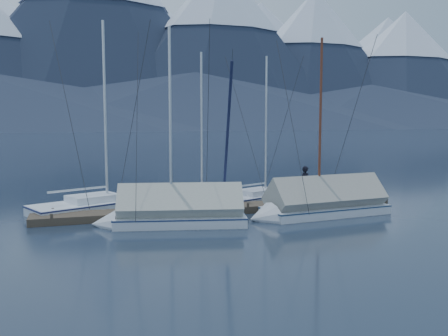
{
  "coord_description": "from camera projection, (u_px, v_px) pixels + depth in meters",
  "views": [
    {
      "loc": [
        -6.98,
        -20.02,
        4.52
      ],
      "look_at": [
        0.0,
        2.0,
        2.2
      ],
      "focal_mm": 38.0,
      "sensor_mm": 36.0,
      "label": 1
    }
  ],
  "objects": [
    {
      "name": "mooring_posts",
      "position": [
        214.0,
        206.0,
        23.25
      ],
      "size": [
        15.12,
        1.52,
        0.35
      ],
      "color": "#382D23",
      "rests_on": "ground"
    },
    {
      "name": "ground",
      "position": [
        237.0,
        220.0,
        21.54
      ],
      "size": [
        1000.0,
        1000.0,
        0.0
      ],
      "primitive_type": "plane",
      "color": "black",
      "rests_on": "ground"
    },
    {
      "name": "sailboat_open_left",
      "position": [
        117.0,
        204.0,
        24.55
      ],
      "size": [
        8.06,
        5.24,
        10.37
      ],
      "color": "white",
      "rests_on": "ground"
    },
    {
      "name": "mountain_range",
      "position": [
        86.0,
        51.0,
        368.31
      ],
      "size": [
        877.0,
        584.0,
        150.5
      ],
      "color": "#475675",
      "rests_on": "ground"
    },
    {
      "name": "dock",
      "position": [
        224.0,
        210.0,
        23.42
      ],
      "size": [
        18.0,
        1.5,
        0.54
      ],
      "color": "#382D23",
      "rests_on": "ground"
    },
    {
      "name": "sailboat_covered_far",
      "position": [
        168.0,
        215.0,
        20.46
      ],
      "size": [
        6.88,
        3.35,
        9.27
      ],
      "color": "silver",
      "rests_on": "ground"
    },
    {
      "name": "sailboat_covered_near",
      "position": [
        316.0,
        206.0,
        22.52
      ],
      "size": [
        7.3,
        3.11,
        9.25
      ],
      "color": "silver",
      "rests_on": "ground"
    },
    {
      "name": "sailboat_open_right",
      "position": [
        271.0,
        197.0,
        27.18
      ],
      "size": [
        6.89,
        4.42,
        8.86
      ],
      "color": "silver",
      "rests_on": "ground"
    },
    {
      "name": "person",
      "position": [
        305.0,
        183.0,
        25.06
      ],
      "size": [
        0.55,
        0.72,
        1.79
      ],
      "primitive_type": "imported",
      "rotation": [
        0.0,
        0.0,
        1.77
      ],
      "color": "black",
      "rests_on": "dock"
    },
    {
      "name": "sailboat_open_mid",
      "position": [
        211.0,
        201.0,
        25.86
      ],
      "size": [
        6.97,
        3.11,
        8.94
      ],
      "color": "silver",
      "rests_on": "ground"
    }
  ]
}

